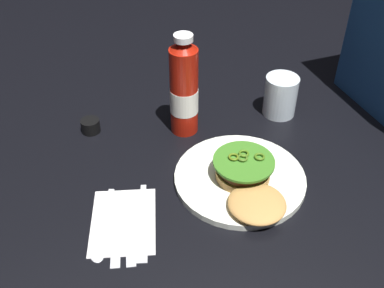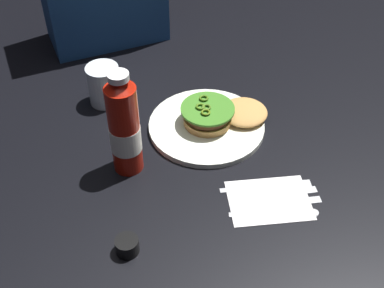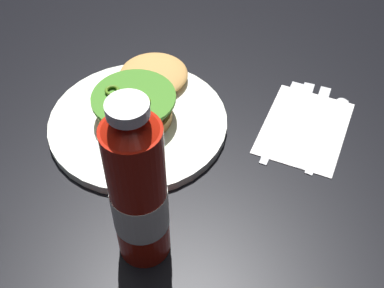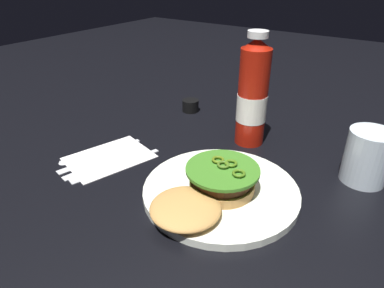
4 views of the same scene
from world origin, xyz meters
TOP-DOWN VIEW (x-y plane):
  - ground_plane at (0.00, 0.00)m, footprint 3.00×3.00m
  - dinner_plate at (0.12, 0.04)m, footprint 0.29×0.29m
  - burger_sandwich at (0.15, 0.03)m, footprint 0.22×0.14m
  - ketchup_bottle at (-0.10, -0.02)m, footprint 0.07×0.07m
  - water_glass at (-0.08, 0.24)m, footprint 0.08×0.08m
  - condiment_cup at (-0.17, -0.24)m, footprint 0.05×0.05m
  - napkin at (0.14, -0.23)m, footprint 0.20×0.17m
  - spoon_utensil at (0.16, -0.28)m, footprint 0.18×0.08m
  - butter_knife at (0.16, -0.25)m, footprint 0.19×0.06m
  - steak_knife at (0.17, -0.22)m, footprint 0.19×0.06m
  - fork_utensil at (0.17, -0.20)m, footprint 0.20×0.07m

SIDE VIEW (x-z plane):
  - ground_plane at x=0.00m, z-range 0.00..0.00m
  - napkin at x=0.14m, z-range 0.00..0.00m
  - spoon_utensil at x=0.16m, z-range 0.00..0.01m
  - butter_knife at x=0.16m, z-range 0.00..0.01m
  - steak_knife at x=0.17m, z-range 0.00..0.01m
  - fork_utensil at x=0.17m, z-range 0.00..0.01m
  - dinner_plate at x=0.12m, z-range 0.00..0.01m
  - condiment_cup at x=-0.17m, z-range 0.00..0.03m
  - burger_sandwich at x=0.15m, z-range 0.01..0.06m
  - water_glass at x=-0.08m, z-range 0.00..0.11m
  - ketchup_bottle at x=-0.10m, z-range -0.01..0.24m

